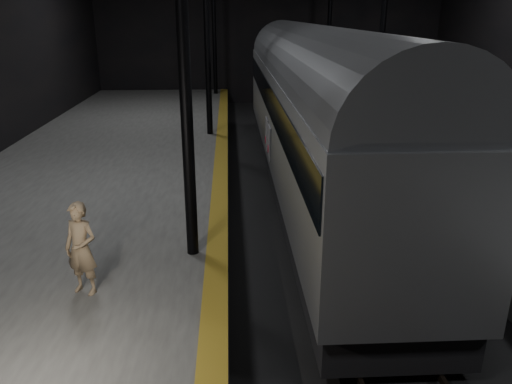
{
  "coord_description": "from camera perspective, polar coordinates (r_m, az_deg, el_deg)",
  "views": [
    {
      "loc": [
        -2.91,
        -14.39,
        6.21
      ],
      "look_at": [
        -2.28,
        -2.75,
        2.0
      ],
      "focal_mm": 35.0,
      "sensor_mm": 36.0,
      "label": 1
    }
  ],
  "objects": [
    {
      "name": "woman",
      "position": [
        10.19,
        -19.35,
        -6.15
      ],
      "size": [
        0.8,
        0.67,
        1.88
      ],
      "primitive_type": "imported",
      "rotation": [
        0.0,
        0.0,
        -0.38
      ],
      "color": "#9D8260",
      "rests_on": "platform_left"
    },
    {
      "name": "platform_left",
      "position": [
        16.15,
        -19.4,
        -2.04
      ],
      "size": [
        9.0,
        43.8,
        1.0
      ],
      "primitive_type": "cube",
      "color": "#4C4C49",
      "rests_on": "ground"
    },
    {
      "name": "train",
      "position": [
        17.87,
        6.42,
        9.97
      ],
      "size": [
        3.19,
        21.34,
        5.7
      ],
      "color": "#9C9FA3",
      "rests_on": "ground"
    },
    {
      "name": "track",
      "position": [
        15.92,
        7.7,
        -3.04
      ],
      "size": [
        2.4,
        43.0,
        0.24
      ],
      "color": "#3F3328",
      "rests_on": "ground"
    },
    {
      "name": "ground",
      "position": [
        15.94,
        7.69,
        -3.27
      ],
      "size": [
        44.0,
        44.0,
        0.0
      ],
      "primitive_type": "plane",
      "color": "black",
      "rests_on": "ground"
    },
    {
      "name": "tactile_strip",
      "position": [
        15.31,
        -4.18,
        -0.08
      ],
      "size": [
        0.5,
        43.8,
        0.01
      ],
      "primitive_type": "cube",
      "color": "olive",
      "rests_on": "platform_left"
    }
  ]
}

